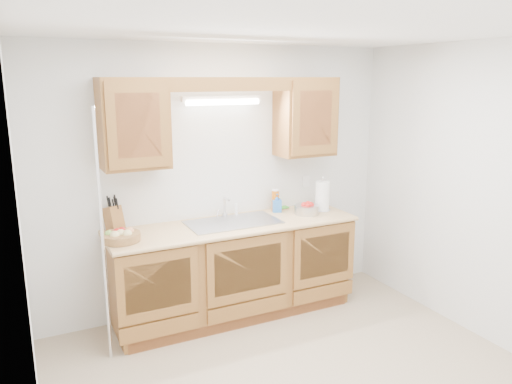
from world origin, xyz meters
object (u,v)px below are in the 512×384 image
fruit_basket (121,236)px  paper_towel (322,196)px  apple_bowl (307,209)px  knife_block (114,219)px

fruit_basket → paper_towel: size_ratio=1.20×
fruit_basket → apple_bowl: apple_bowl is taller
fruit_basket → apple_bowl: size_ratio=1.38×
fruit_basket → knife_block: size_ratio=1.27×
knife_block → paper_towel: size_ratio=0.95×
paper_towel → apple_bowl: (-0.20, -0.04, -0.09)m
apple_bowl → knife_block: bearing=172.9°
knife_block → apple_bowl: (1.79, -0.22, -0.07)m
knife_block → apple_bowl: 1.81m
apple_bowl → fruit_basket: bearing=-178.9°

